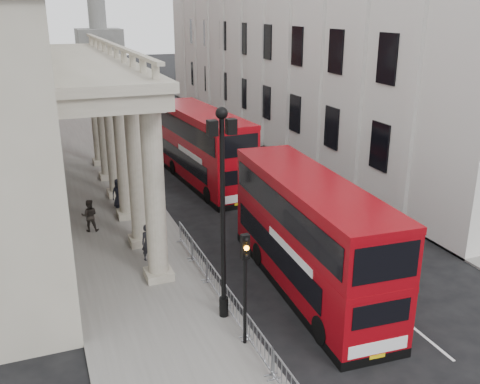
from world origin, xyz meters
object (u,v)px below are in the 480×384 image
Objects in this scene: lamp_post_south at (223,202)px; bus_near at (309,233)px; lamp_post_north at (104,87)px; lamp_post_mid at (139,121)px; traffic_light at (245,269)px; bus_far at (203,146)px; pedestrian_c at (119,193)px; pedestrian_b at (90,216)px; pedestrian_a at (148,242)px.

lamp_post_south is 0.71× the size of bus_near.
lamp_post_north reaches higher than bus_near.
lamp_post_mid reaches higher than bus_near.
lamp_post_south is 1.93× the size of traffic_light.
bus_far is 6.56× the size of pedestrian_c.
lamp_post_south is 17.65m from bus_far.
pedestrian_b is (-3.96, 10.64, -3.89)m from lamp_post_south.
bus_near is 0.98× the size of bus_far.
pedestrian_c is at bearing 97.84° from lamp_post_south.
lamp_post_north is 22.07m from pedestrian_b.
bus_near is at bearing -82.17° from lamp_post_north.
lamp_post_north is 4.57× the size of pedestrian_c.
lamp_post_mid is at bearing -113.98° from pedestrian_b.
lamp_post_mid reaches higher than pedestrian_c.
pedestrian_c is (-1.90, -18.24, -3.88)m from lamp_post_north.
lamp_post_mid is 10.85m from pedestrian_a.
lamp_post_mid is 1.93× the size of traffic_light.
lamp_post_mid is 4.64× the size of pedestrian_a.
lamp_post_south is 14.42m from pedestrian_c.
pedestrian_a is at bearing -99.86° from lamp_post_mid.
lamp_post_mid is 4.87m from pedestrian_c.
bus_near is (4.26, 1.05, -2.31)m from lamp_post_south.
bus_near is (4.26, -30.95, -2.31)m from lamp_post_north.
pedestrian_c is (-1.90, -2.24, -3.88)m from lamp_post_mid.
bus_near is (4.16, 3.07, -0.50)m from traffic_light.
pedestrian_a is (-5.99, 4.97, -1.59)m from bus_near.
pedestrian_c is at bearing -95.93° from lamp_post_north.
pedestrian_a is at bearing -123.86° from bus_far.
pedestrian_c is at bearing 82.46° from pedestrian_a.
traffic_light is at bearing -87.16° from lamp_post_south.
lamp_post_north is (0.00, 32.00, 0.00)m from lamp_post_south.
lamp_post_north reaches higher than pedestrian_a.
traffic_light reaches higher than pedestrian_b.
lamp_post_mid is 7.72m from pedestrian_b.
pedestrian_a is 5.13m from pedestrian_b.
lamp_post_north is at bearing 102.47° from bus_far.
lamp_post_south is 0.70× the size of bus_far.
traffic_light is (0.10, -2.02, -1.80)m from lamp_post_south.
pedestrian_c is at bearing -130.23° from lamp_post_mid.
traffic_light is 8.51m from pedestrian_a.
pedestrian_c is at bearing -157.81° from bus_far.
traffic_light is 16.04m from pedestrian_c.
pedestrian_b is (-4.06, 12.66, -2.09)m from traffic_light.
lamp_post_south reaches higher than traffic_light.
lamp_post_mid is 4.64× the size of pedestrian_b.
bus_near is 12.74m from pedestrian_b.
lamp_post_mid is 5.11m from bus_far.
lamp_post_north is at bearing 90.17° from traffic_light.
pedestrian_a is at bearing 102.85° from traffic_light.
pedestrian_a is (-1.73, -25.98, -3.89)m from lamp_post_north.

